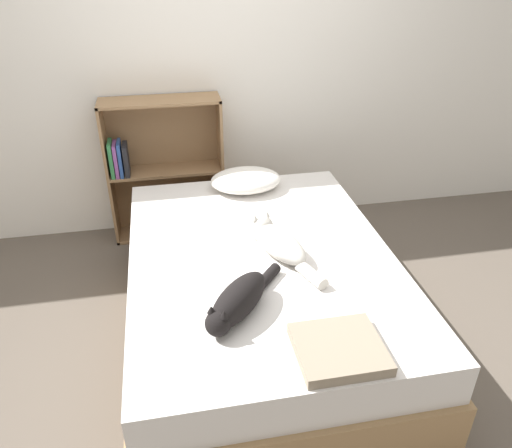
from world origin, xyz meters
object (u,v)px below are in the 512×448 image
at_px(pillow, 246,180).
at_px(bookshelf, 162,167).
at_px(cat_light, 276,241).
at_px(bed, 261,295).
at_px(cat_dark, 238,301).

height_order(pillow, bookshelf, bookshelf).
bearing_deg(cat_light, bed, 77.36).
height_order(pillow, cat_dark, cat_dark).
xyz_separation_m(bed, cat_dark, (-0.20, -0.46, 0.36)).
distance_m(bed, bookshelf, 1.43).
bearing_deg(bed, pillow, 86.11).
distance_m(cat_dark, bookshelf, 1.80).
xyz_separation_m(cat_light, cat_dark, (-0.29, -0.48, 0.01)).
xyz_separation_m(cat_dark, bookshelf, (-0.29, 1.78, -0.10)).
xyz_separation_m(pillow, bookshelf, (-0.55, 0.53, -0.08)).
bearing_deg(pillow, cat_light, -87.68).
distance_m(pillow, cat_dark, 1.28).
relative_size(cat_light, cat_dark, 1.22).
bearing_deg(cat_dark, bed, -163.27).
height_order(bed, cat_dark, cat_dark).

